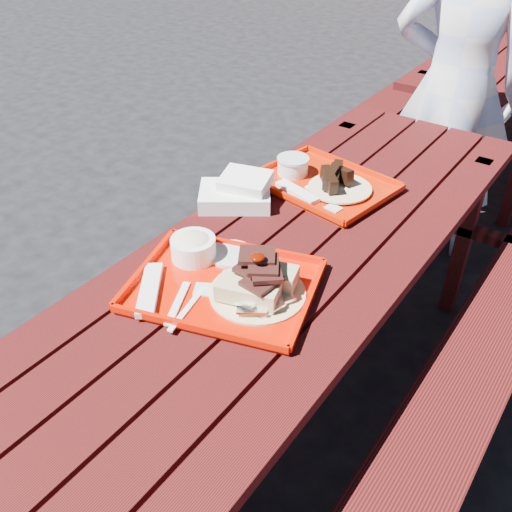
% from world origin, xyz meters
% --- Properties ---
extents(ground, '(60.00, 60.00, 0.00)m').
position_xyz_m(ground, '(0.00, 0.00, 0.00)').
color(ground, black).
rests_on(ground, ground).
extents(picnic_table_near, '(1.41, 2.40, 0.75)m').
position_xyz_m(picnic_table_near, '(-0.00, 0.00, 0.56)').
color(picnic_table_near, '#4A0E0F').
rests_on(picnic_table_near, ground).
extents(near_tray, '(0.58, 0.51, 0.16)m').
position_xyz_m(near_tray, '(-0.04, -0.23, 0.79)').
color(near_tray, red).
rests_on(near_tray, picnic_table_near).
extents(far_tray, '(0.51, 0.42, 0.08)m').
position_xyz_m(far_tray, '(-0.11, 0.41, 0.77)').
color(far_tray, '#BF1D01').
rests_on(far_tray, picnic_table_near).
extents(white_cloth, '(0.29, 0.28, 0.10)m').
position_xyz_m(white_cloth, '(-0.29, 0.15, 0.79)').
color(white_cloth, white).
rests_on(white_cloth, picnic_table_near).
extents(person, '(0.70, 0.54, 1.69)m').
position_xyz_m(person, '(0.01, 1.40, 0.85)').
color(person, '#B0C6EE').
rests_on(person, ground).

